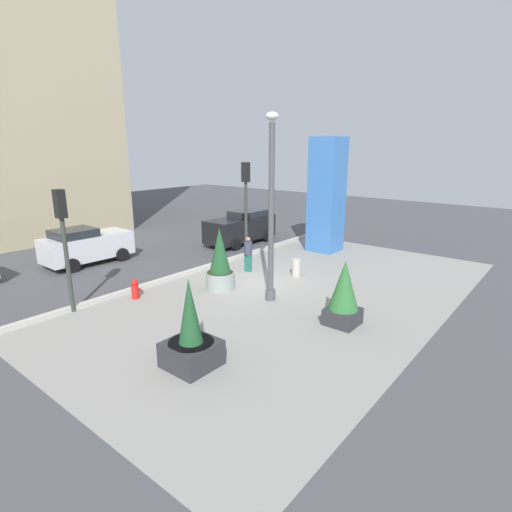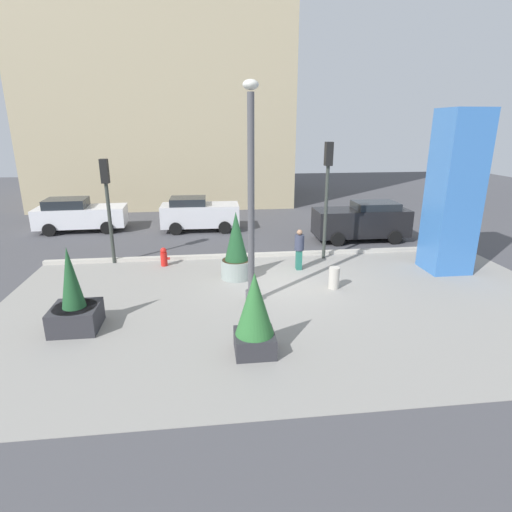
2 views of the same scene
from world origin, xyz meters
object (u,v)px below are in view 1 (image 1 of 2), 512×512
object	(u,v)px
art_pillar_blue	(327,195)
pedestrian_by_curb	(248,253)
lamp_post	(271,214)
car_far_lane	(86,245)
potted_plant_mid_plaza	(220,263)
potted_plant_near_right	(344,294)
fire_hydrant	(135,289)
traffic_light_corner	(246,196)
traffic_light_far_side	(63,231)
concrete_bollard	(296,268)
car_passing_lane	(241,227)
potted_plant_by_pillar	(191,338)

from	to	relation	value
art_pillar_blue	pedestrian_by_curb	xyz separation A→B (m)	(-5.50, 0.72, -2.07)
lamp_post	car_far_lane	size ratio (longest dim) A/B	1.61
potted_plant_mid_plaza	car_far_lane	distance (m)	7.54
potted_plant_near_right	fire_hydrant	bearing A→B (deg)	111.83
potted_plant_mid_plaza	traffic_light_corner	xyz separation A→B (m)	(3.78, 1.90, 2.11)
fire_hydrant	potted_plant_mid_plaza	bearing A→B (deg)	-31.59
fire_hydrant	traffic_light_far_side	xyz separation A→B (m)	(-2.04, 0.63, 2.41)
art_pillar_blue	fire_hydrant	size ratio (longest dim) A/B	7.84
lamp_post	concrete_bollard	world-z (taller)	lamp_post
potted_plant_near_right	car_far_lane	bearing A→B (deg)	96.51
fire_hydrant	concrete_bollard	xyz separation A→B (m)	(5.93, -3.09, 0.01)
art_pillar_blue	potted_plant_near_right	bearing A→B (deg)	-146.84
potted_plant_near_right	traffic_light_corner	xyz separation A→B (m)	(3.74, 7.13, 2.15)
potted_plant_near_right	car_passing_lane	world-z (taller)	potted_plant_near_right
lamp_post	concrete_bollard	bearing A→B (deg)	15.70
potted_plant_by_pillar	car_far_lane	world-z (taller)	potted_plant_by_pillar
traffic_light_far_side	fire_hydrant	bearing A→B (deg)	-17.05
art_pillar_blue	concrete_bollard	size ratio (longest dim) A/B	7.84
art_pillar_blue	potted_plant_near_right	world-z (taller)	art_pillar_blue
potted_plant_mid_plaza	car_passing_lane	xyz separation A→B (m)	(6.35, 4.46, -0.10)
traffic_light_far_side	car_far_lane	xyz separation A→B (m)	(3.37, 5.10, -1.89)
fire_hydrant	traffic_light_corner	bearing A→B (deg)	1.91
concrete_bollard	car_passing_lane	distance (m)	6.69
potted_plant_near_right	car_passing_lane	distance (m)	11.57
potted_plant_by_pillar	car_passing_lane	xyz separation A→B (m)	(10.96, 7.89, 0.17)
potted_plant_mid_plaza	car_far_lane	bearing A→B (deg)	100.72
lamp_post	traffic_light_far_side	xyz separation A→B (m)	(-5.06, 4.53, -0.38)
concrete_bollard	car_far_lane	size ratio (longest dim) A/B	0.19
lamp_post	traffic_light_corner	size ratio (longest dim) A/B	1.38
fire_hydrant	lamp_post	bearing A→B (deg)	-52.24
art_pillar_blue	potted_plant_mid_plaza	xyz separation A→B (m)	(-7.94, 0.08, -1.89)
potted_plant_mid_plaza	traffic_light_far_side	bearing A→B (deg)	154.21
concrete_bollard	car_far_lane	world-z (taller)	car_far_lane
car_far_lane	potted_plant_mid_plaza	bearing A→B (deg)	-79.28
potted_plant_near_right	potted_plant_by_pillar	bearing A→B (deg)	158.82
potted_plant_by_pillar	car_far_lane	xyz separation A→B (m)	(3.21, 10.84, 0.11)
pedestrian_by_curb	concrete_bollard	bearing A→B (deg)	-69.63
traffic_light_corner	potted_plant_near_right	bearing A→B (deg)	-117.64
potted_plant_near_right	car_passing_lane	size ratio (longest dim) A/B	0.47
concrete_bollard	car_passing_lane	bearing A→B (deg)	61.78
fire_hydrant	pedestrian_by_curb	bearing A→B (deg)	-11.37
traffic_light_corner	car_passing_lane	xyz separation A→B (m)	(2.57, 2.56, -2.21)
traffic_light_far_side	traffic_light_corner	xyz separation A→B (m)	(8.55, -0.41, 0.38)
art_pillar_blue	potted_plant_mid_plaza	distance (m)	8.16
potted_plant_near_right	potted_plant_mid_plaza	world-z (taller)	potted_plant_mid_plaza
potted_plant_by_pillar	traffic_light_corner	distance (m)	10.22
potted_plant_by_pillar	car_passing_lane	bearing A→B (deg)	35.76
potted_plant_mid_plaza	concrete_bollard	world-z (taller)	potted_plant_mid_plaza
art_pillar_blue	potted_plant_mid_plaza	size ratio (longest dim) A/B	2.40
fire_hydrant	car_passing_lane	world-z (taller)	car_passing_lane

